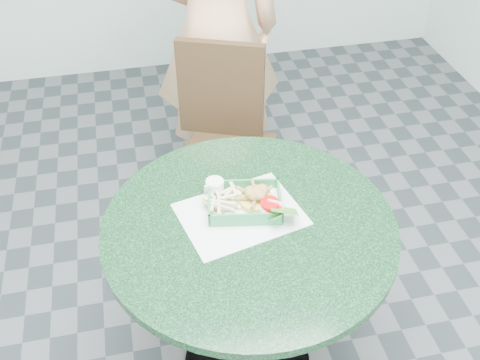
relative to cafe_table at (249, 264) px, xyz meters
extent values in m
cube|color=#303335|center=(0.00, 0.00, -0.58)|extent=(4.00, 5.00, 0.02)
cylinder|color=black|center=(0.00, 0.00, -0.57)|extent=(0.50, 0.50, 0.02)
cylinder|color=black|center=(0.00, 0.00, -0.20)|extent=(0.09, 0.09, 0.70)
cylinder|color=#2F4434|center=(0.00, 0.00, 0.15)|extent=(0.93, 0.93, 0.03)
cube|color=black|center=(0.09, 0.75, -0.13)|extent=(0.39, 0.39, 0.04)
cube|color=black|center=(0.09, 0.92, 0.12)|extent=(0.39, 0.04, 0.46)
cube|color=black|center=(-0.08, 0.58, -0.37)|extent=(0.04, 0.04, 0.43)
cube|color=black|center=(0.25, 0.58, -0.37)|extent=(0.04, 0.04, 0.43)
cube|color=black|center=(-0.08, 0.91, -0.37)|extent=(0.04, 0.04, 0.43)
cube|color=black|center=(0.25, 0.91, -0.37)|extent=(0.04, 0.04, 0.43)
imported|color=#F5B586|center=(0.12, 1.17, 0.39)|extent=(0.71, 0.47, 1.95)
cube|color=silver|center=(-0.02, 0.05, 0.17)|extent=(0.43, 0.36, 0.00)
cube|color=#287C45|center=(0.00, 0.07, 0.18)|extent=(0.23, 0.17, 0.01)
cube|color=white|center=(0.00, 0.07, 0.18)|extent=(0.22, 0.16, 0.00)
cube|color=#287C45|center=(0.00, 0.15, 0.20)|extent=(0.23, 0.01, 0.04)
cube|color=#287C45|center=(0.00, -0.01, 0.20)|extent=(0.23, 0.01, 0.04)
cube|color=#287C45|center=(0.11, 0.07, 0.20)|extent=(0.01, 0.17, 0.04)
cube|color=#287C45|center=(-0.11, 0.07, 0.20)|extent=(0.01, 0.17, 0.04)
cylinder|color=gold|center=(0.04, 0.08, 0.20)|extent=(0.11, 0.11, 0.02)
cylinder|color=white|center=(-0.09, 0.14, 0.22)|extent=(0.06, 0.06, 0.03)
cylinder|color=white|center=(-0.09, 0.14, 0.24)|extent=(0.05, 0.05, 0.00)
cylinder|color=white|center=(0.08, 0.03, 0.20)|extent=(0.07, 0.07, 0.02)
torus|color=white|center=(0.08, 0.03, 0.21)|extent=(0.07, 0.07, 0.01)
cylinder|color=#BA0804|center=(0.08, 0.03, 0.22)|extent=(0.06, 0.06, 0.01)
camera|label=1|loc=(-0.30, -1.21, 1.43)|focal=42.00mm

